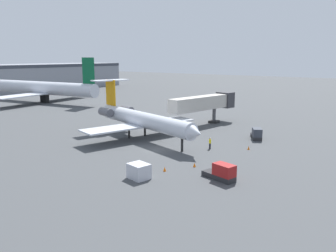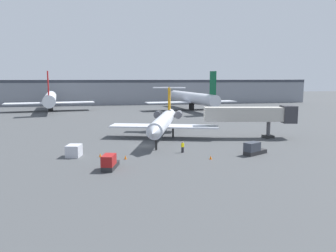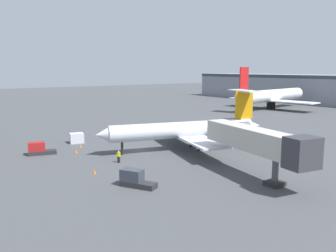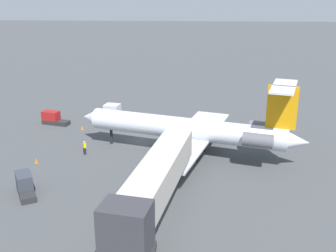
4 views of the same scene
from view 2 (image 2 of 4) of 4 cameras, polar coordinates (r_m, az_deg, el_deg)
ground_plane at (r=56.09m, az=-3.50°, el=-3.42°), size 400.00×400.00×0.10m
regional_jet at (r=62.72m, az=-0.68°, el=0.94°), size 20.55×27.23×9.24m
jet_bridge at (r=64.71m, az=14.63°, el=1.89°), size 17.16×5.94×6.10m
ground_crew_marshaller at (r=50.80m, az=2.50°, el=-3.59°), size 0.48×0.44×1.69m
baggage_tug_lead at (r=50.93m, az=14.34°, el=-3.84°), size 4.18×3.17×1.90m
baggage_tug_trailing at (r=42.24m, az=-9.93°, el=-6.17°), size 2.39×4.23×1.90m
cargo_container_uld at (r=50.03m, az=-15.72°, el=-4.08°), size 2.35×2.65×1.71m
traffic_cone_near at (r=49.09m, az=-11.47°, el=-4.86°), size 0.36×0.36×0.55m
traffic_cone_mid at (r=47.15m, az=-7.26°, el=-5.30°), size 0.36×0.36×0.55m
traffic_cone_far at (r=47.09m, az=7.27°, el=-5.32°), size 0.36×0.36×0.55m
terminal_building at (r=151.11m, az=-8.08°, el=5.85°), size 166.10×20.91×10.45m
parked_airliner_west_end at (r=120.19m, az=-19.42°, el=4.39°), size 29.53×34.73×13.22m
parked_airliner_west_mid at (r=118.18m, az=4.07°, el=4.77°), size 33.09×38.99×13.21m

